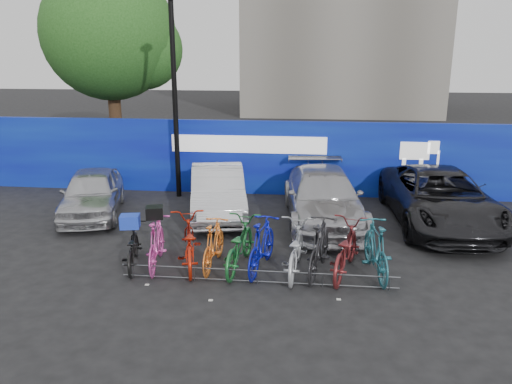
# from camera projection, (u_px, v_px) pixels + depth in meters

# --- Properties ---
(ground) EXTENTS (100.00, 100.00, 0.00)m
(ground) POSITION_uv_depth(u_px,v_px,m) (260.00, 271.00, 10.64)
(ground) COLOR black
(ground) RESTS_ON ground
(hoarding) EXTENTS (22.00, 0.18, 2.40)m
(hoarding) POSITION_uv_depth(u_px,v_px,m) (280.00, 158.00, 16.05)
(hoarding) COLOR #0A0B95
(hoarding) RESTS_ON ground
(tree) EXTENTS (5.40, 5.20, 7.80)m
(tree) POSITION_uv_depth(u_px,v_px,m) (115.00, 37.00, 19.59)
(tree) COLOR #382314
(tree) RESTS_ON ground
(lamppost) EXTENTS (0.25, 0.50, 6.11)m
(lamppost) POSITION_uv_depth(u_px,v_px,m) (175.00, 94.00, 15.25)
(lamppost) COLOR black
(lamppost) RESTS_ON ground
(bike_rack) EXTENTS (5.60, 0.03, 0.30)m
(bike_rack) POSITION_uv_depth(u_px,v_px,m) (257.00, 276.00, 10.02)
(bike_rack) COLOR #595B60
(bike_rack) RESTS_ON ground
(car_0) EXTENTS (2.51, 4.09, 1.30)m
(car_0) POSITION_uv_depth(u_px,v_px,m) (92.00, 193.00, 14.15)
(car_0) COLOR #B1B2B6
(car_0) RESTS_ON ground
(car_1) EXTENTS (2.28, 4.37, 1.37)m
(car_1) POSITION_uv_depth(u_px,v_px,m) (218.00, 191.00, 14.15)
(car_1) COLOR silver
(car_1) RESTS_ON ground
(car_2) EXTENTS (2.46, 5.02, 1.41)m
(car_2) POSITION_uv_depth(u_px,v_px,m) (323.00, 197.00, 13.54)
(car_2) COLOR #A8A8AC
(car_2) RESTS_ON ground
(car_3) EXTENTS (2.70, 5.41, 1.47)m
(car_3) POSITION_uv_depth(u_px,v_px,m) (440.00, 198.00, 13.35)
(car_3) COLOR black
(car_3) RESTS_ON ground
(bike_0) EXTENTS (1.01, 1.80, 0.90)m
(bike_0) POSITION_uv_depth(u_px,v_px,m) (132.00, 247.00, 10.74)
(bike_0) COLOR black
(bike_0) RESTS_ON ground
(bike_1) EXTENTS (0.77, 1.89, 1.11)m
(bike_1) POSITION_uv_depth(u_px,v_px,m) (156.00, 243.00, 10.73)
(bike_1) COLOR #DE46A8
(bike_1) RESTS_ON ground
(bike_2) EXTENTS (1.23, 2.21, 1.10)m
(bike_2) POSITION_uv_depth(u_px,v_px,m) (188.00, 242.00, 10.74)
(bike_2) COLOR #B51F0B
(bike_2) RESTS_ON ground
(bike_3) EXTENTS (0.59, 1.77, 1.05)m
(bike_3) POSITION_uv_depth(u_px,v_px,m) (214.00, 244.00, 10.70)
(bike_3) COLOR orange
(bike_3) RESTS_ON ground
(bike_4) EXTENTS (0.94, 2.11, 1.07)m
(bike_4) POSITION_uv_depth(u_px,v_px,m) (239.00, 245.00, 10.64)
(bike_4) COLOR #1C692D
(bike_4) RESTS_ON ground
(bike_5) EXTENTS (0.87, 1.97, 1.15)m
(bike_5) POSITION_uv_depth(u_px,v_px,m) (262.00, 245.00, 10.54)
(bike_5) COLOR #0C14AC
(bike_5) RESTS_ON ground
(bike_6) EXTENTS (0.85, 2.08, 1.07)m
(bike_6) POSITION_uv_depth(u_px,v_px,m) (295.00, 249.00, 10.42)
(bike_6) COLOR #B3B6BA
(bike_6) RESTS_ON ground
(bike_7) EXTENTS (0.96, 2.04, 1.18)m
(bike_7) POSITION_uv_depth(u_px,v_px,m) (319.00, 247.00, 10.36)
(bike_7) COLOR black
(bike_7) RESTS_ON ground
(bike_8) EXTENTS (1.25, 2.23, 1.11)m
(bike_8) POSITION_uv_depth(u_px,v_px,m) (345.00, 249.00, 10.36)
(bike_8) COLOR maroon
(bike_8) RESTS_ON ground
(bike_9) EXTENTS (0.79, 2.00, 1.17)m
(bike_9) POSITION_uv_depth(u_px,v_px,m) (376.00, 249.00, 10.29)
(bike_9) COLOR #236674
(bike_9) RESTS_ON ground
(cargo_crate) EXTENTS (0.45, 0.38, 0.28)m
(cargo_crate) POSITION_uv_depth(u_px,v_px,m) (130.00, 221.00, 10.58)
(cargo_crate) COLOR blue
(cargo_crate) RESTS_ON bike_0
(cargo_topcase) EXTENTS (0.42, 0.40, 0.26)m
(cargo_topcase) POSITION_uv_depth(u_px,v_px,m) (155.00, 212.00, 10.54)
(cargo_topcase) COLOR black
(cargo_topcase) RESTS_ON bike_1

